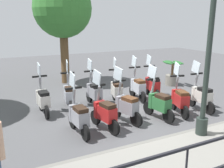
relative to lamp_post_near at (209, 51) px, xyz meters
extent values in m
plane|color=#4C4C4F|center=(2.40, 0.58, -2.11)|extent=(28.00, 28.00, 0.00)
cube|color=gray|center=(-0.80, 0.58, -2.04)|extent=(2.20, 20.00, 0.15)
cube|color=slate|center=(0.25, 0.58, -2.04)|extent=(0.10, 20.00, 0.15)
cylinder|color=#232D28|center=(0.00, 0.00, -1.76)|extent=(0.26, 0.26, 0.40)
cylinder|color=#232D28|center=(0.00, 0.00, 0.19)|extent=(0.12, 0.12, 4.29)
cylinder|color=tan|center=(-0.67, 4.32, -0.85)|extent=(0.09, 0.09, 0.52)
cylinder|color=brown|center=(6.92, 1.29, -0.95)|extent=(0.36, 0.36, 2.32)
sphere|color=#387A33|center=(6.92, 1.29, 1.15)|extent=(2.52, 2.52, 2.52)
cylinder|color=slate|center=(4.42, -2.76, -1.89)|extent=(0.56, 0.56, 0.45)
cylinder|color=brown|center=(4.42, -2.76, -1.41)|extent=(0.10, 0.10, 0.50)
ellipsoid|color=#235B28|center=(4.67, -2.76, -1.11)|extent=(0.56, 0.16, 0.10)
ellipsoid|color=#235B28|center=(4.17, -2.76, -1.11)|extent=(0.56, 0.16, 0.10)
ellipsoid|color=#235B28|center=(4.42, -2.51, -1.11)|extent=(0.56, 0.16, 0.10)
ellipsoid|color=#235B28|center=(4.42, -3.01, -1.11)|extent=(0.56, 0.16, 0.10)
ellipsoid|color=#235B28|center=(4.60, -2.58, -1.11)|extent=(0.56, 0.16, 0.10)
ellipsoid|color=#235B28|center=(4.24, -2.94, -1.11)|extent=(0.56, 0.16, 0.10)
cylinder|color=black|center=(1.93, -1.53, -1.91)|extent=(0.40, 0.11, 0.40)
cylinder|color=black|center=(1.10, -1.47, -1.91)|extent=(0.40, 0.11, 0.40)
cube|color=beige|center=(1.43, -1.49, -1.63)|extent=(0.62, 0.32, 0.36)
cube|color=beige|center=(1.72, -1.51, -1.61)|extent=(0.14, 0.31, 0.44)
cube|color=black|center=(1.36, -1.49, -1.40)|extent=(0.42, 0.29, 0.10)
cylinder|color=gray|center=(1.78, -1.52, -1.26)|extent=(0.19, 0.08, 0.55)
cube|color=black|center=(1.78, -1.52, -0.98)|extent=(0.09, 0.44, 0.05)
cube|color=silver|center=(1.84, -1.52, -0.78)|extent=(0.39, 0.06, 0.42)
cylinder|color=black|center=(1.95, -0.79, -1.91)|extent=(0.41, 0.19, 0.40)
cylinder|color=black|center=(1.15, -0.55, -1.91)|extent=(0.41, 0.19, 0.40)
cube|color=#B21E1E|center=(1.47, -0.65, -1.63)|extent=(0.66, 0.44, 0.36)
cube|color=#B21E1E|center=(1.75, -0.73, -1.61)|extent=(0.20, 0.32, 0.44)
cube|color=#4C2D19|center=(1.40, -0.63, -1.40)|extent=(0.46, 0.37, 0.10)
cylinder|color=gray|center=(1.80, -0.75, -1.26)|extent=(0.20, 0.12, 0.55)
cube|color=black|center=(1.80, -0.75, -0.98)|extent=(0.19, 0.44, 0.05)
cube|color=silver|center=(1.86, -0.76, -0.78)|extent=(0.38, 0.14, 0.42)
cylinder|color=black|center=(1.94, 0.17, -1.91)|extent=(0.41, 0.13, 0.40)
cylinder|color=black|center=(1.12, 0.07, -1.91)|extent=(0.41, 0.13, 0.40)
cube|color=#2D6B38|center=(1.45, 0.11, -1.63)|extent=(0.63, 0.35, 0.36)
cube|color=#2D6B38|center=(1.74, 0.14, -1.61)|extent=(0.15, 0.31, 0.44)
cube|color=black|center=(1.38, 0.10, -1.40)|extent=(0.43, 0.31, 0.10)
cylinder|color=gray|center=(1.80, 0.15, -1.26)|extent=(0.19, 0.09, 0.55)
cube|color=black|center=(1.80, 0.15, -0.98)|extent=(0.11, 0.44, 0.05)
cube|color=silver|center=(1.86, 0.16, -0.78)|extent=(0.39, 0.08, 0.42)
cylinder|color=black|center=(2.14, 1.19, -1.91)|extent=(0.41, 0.18, 0.40)
cylinder|color=black|center=(1.33, 0.98, -1.91)|extent=(0.41, 0.18, 0.40)
cube|color=gray|center=(1.65, 1.06, -1.63)|extent=(0.65, 0.42, 0.36)
cube|color=gray|center=(1.93, 1.13, -1.61)|extent=(0.19, 0.32, 0.44)
cube|color=#4C2D19|center=(1.59, 1.04, -1.40)|extent=(0.45, 0.35, 0.10)
cylinder|color=gray|center=(1.99, 1.15, -1.26)|extent=(0.19, 0.11, 0.55)
cube|color=black|center=(1.99, 1.15, -0.98)|extent=(0.17, 0.44, 0.05)
cube|color=silver|center=(2.05, 1.16, -0.78)|extent=(0.38, 0.13, 0.42)
cylinder|color=black|center=(1.96, 1.90, -1.91)|extent=(0.41, 0.15, 0.40)
cylinder|color=black|center=(1.14, 1.74, -1.91)|extent=(0.41, 0.15, 0.40)
cube|color=#B21E1E|center=(1.47, 1.80, -1.63)|extent=(0.64, 0.38, 0.36)
cube|color=#B21E1E|center=(1.75, 1.86, -1.61)|extent=(0.17, 0.32, 0.44)
cube|color=black|center=(1.40, 1.79, -1.40)|extent=(0.44, 0.33, 0.10)
cylinder|color=gray|center=(1.81, 1.87, -1.26)|extent=(0.19, 0.10, 0.55)
cube|color=black|center=(1.81, 1.87, -0.98)|extent=(0.14, 0.44, 0.05)
cube|color=silver|center=(1.87, 1.88, -0.78)|extent=(0.39, 0.10, 0.42)
cylinder|color=black|center=(2.00, 2.53, -1.91)|extent=(0.40, 0.10, 0.40)
cylinder|color=black|center=(1.17, 2.48, -1.91)|extent=(0.40, 0.10, 0.40)
cube|color=gray|center=(1.50, 2.50, -1.63)|extent=(0.61, 0.31, 0.36)
cube|color=gray|center=(1.79, 2.52, -1.61)|extent=(0.14, 0.31, 0.44)
cube|color=black|center=(1.43, 2.50, -1.40)|extent=(0.41, 0.28, 0.10)
cylinder|color=gray|center=(1.85, 2.52, -1.26)|extent=(0.19, 0.08, 0.55)
cube|color=black|center=(1.85, 2.52, -0.98)|extent=(0.08, 0.44, 0.05)
cube|color=silver|center=(1.91, 2.53, -0.78)|extent=(0.39, 0.05, 0.42)
cylinder|color=black|center=(3.73, -0.98, -1.91)|extent=(0.41, 0.14, 0.40)
cylinder|color=black|center=(2.91, -0.85, -1.91)|extent=(0.41, 0.14, 0.40)
cube|color=#B21E1E|center=(3.24, -0.90, -1.63)|extent=(0.63, 0.36, 0.36)
cube|color=#B21E1E|center=(3.52, -0.95, -1.61)|extent=(0.16, 0.31, 0.44)
cube|color=black|center=(3.17, -0.89, -1.40)|extent=(0.43, 0.32, 0.10)
cylinder|color=gray|center=(3.58, -0.95, -1.26)|extent=(0.19, 0.10, 0.55)
cube|color=black|center=(3.58, -0.95, -0.98)|extent=(0.12, 0.44, 0.05)
cube|color=silver|center=(3.64, -0.96, -0.78)|extent=(0.39, 0.09, 0.42)
cylinder|color=black|center=(3.74, -0.34, -1.91)|extent=(0.41, 0.12, 0.40)
cylinder|color=black|center=(2.92, -0.26, -1.91)|extent=(0.41, 0.12, 0.40)
cube|color=#B7BCC6|center=(3.25, -0.29, -1.63)|extent=(0.63, 0.34, 0.36)
cube|color=#B7BCC6|center=(3.53, -0.32, -1.61)|extent=(0.15, 0.31, 0.44)
cube|color=#4C2D19|center=(3.18, -0.28, -1.40)|extent=(0.43, 0.30, 0.10)
cylinder|color=gray|center=(3.59, -0.33, -1.26)|extent=(0.19, 0.09, 0.55)
cube|color=black|center=(3.59, -0.33, -0.98)|extent=(0.11, 0.44, 0.05)
cube|color=silver|center=(3.65, -0.33, -0.78)|extent=(0.39, 0.07, 0.42)
cylinder|color=black|center=(3.68, 0.46, -1.91)|extent=(0.41, 0.18, 0.40)
cylinder|color=black|center=(2.88, 0.68, -1.91)|extent=(0.41, 0.18, 0.40)
cube|color=beige|center=(3.19, 0.59, -1.63)|extent=(0.65, 0.43, 0.36)
cube|color=beige|center=(3.47, 0.51, -1.61)|extent=(0.20, 0.32, 0.44)
cube|color=black|center=(3.13, 0.61, -1.40)|extent=(0.46, 0.36, 0.10)
cylinder|color=gray|center=(3.53, 0.50, -1.26)|extent=(0.19, 0.12, 0.55)
cube|color=black|center=(3.53, 0.50, -0.98)|extent=(0.18, 0.44, 0.05)
cube|color=silver|center=(3.59, 0.48, -0.78)|extent=(0.38, 0.13, 0.42)
cylinder|color=black|center=(3.83, 1.35, -1.91)|extent=(0.40, 0.09, 0.40)
cylinder|color=black|center=(3.00, 1.34, -1.91)|extent=(0.40, 0.09, 0.40)
cube|color=gray|center=(3.33, 1.34, -1.63)|extent=(0.60, 0.29, 0.36)
cube|color=gray|center=(3.62, 1.34, -1.61)|extent=(0.12, 0.30, 0.44)
cube|color=black|center=(3.26, 1.34, -1.40)|extent=(0.40, 0.27, 0.10)
cylinder|color=gray|center=(3.68, 1.35, -1.26)|extent=(0.18, 0.07, 0.55)
cube|color=black|center=(3.68, 1.35, -0.98)|extent=(0.07, 0.44, 0.05)
cube|color=silver|center=(3.74, 1.35, -0.78)|extent=(0.39, 0.04, 0.42)
cylinder|color=black|center=(3.86, 2.09, -1.91)|extent=(0.41, 0.16, 0.40)
cylinder|color=black|center=(3.05, 2.25, -1.91)|extent=(0.41, 0.16, 0.40)
cube|color=#B7BCC6|center=(3.37, 2.19, -1.63)|extent=(0.64, 0.39, 0.36)
cube|color=#B7BCC6|center=(3.66, 2.13, -1.61)|extent=(0.18, 0.32, 0.44)
cube|color=black|center=(3.31, 2.20, -1.40)|extent=(0.44, 0.33, 0.10)
cylinder|color=gray|center=(3.72, 2.12, -1.26)|extent=(0.19, 0.10, 0.55)
cube|color=black|center=(3.72, 2.12, -0.98)|extent=(0.15, 0.44, 0.05)
cube|color=silver|center=(3.78, 2.11, -0.78)|extent=(0.39, 0.11, 0.42)
cylinder|color=black|center=(3.76, 3.02, -1.91)|extent=(0.40, 0.08, 0.40)
cylinder|color=black|center=(2.93, 3.01, -1.91)|extent=(0.40, 0.08, 0.40)
cube|color=beige|center=(3.26, 3.02, -1.63)|extent=(0.60, 0.28, 0.36)
cube|color=beige|center=(3.55, 3.02, -1.61)|extent=(0.12, 0.30, 0.44)
cube|color=black|center=(3.19, 3.02, -1.40)|extent=(0.40, 0.26, 0.10)
cylinder|color=gray|center=(3.61, 3.02, -1.26)|extent=(0.18, 0.07, 0.55)
cube|color=black|center=(3.61, 3.02, -0.98)|extent=(0.06, 0.44, 0.05)
cube|color=silver|center=(3.67, 3.02, -0.78)|extent=(0.39, 0.03, 0.42)
camera|label=1|loc=(-3.95, 4.32, 0.67)|focal=40.00mm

